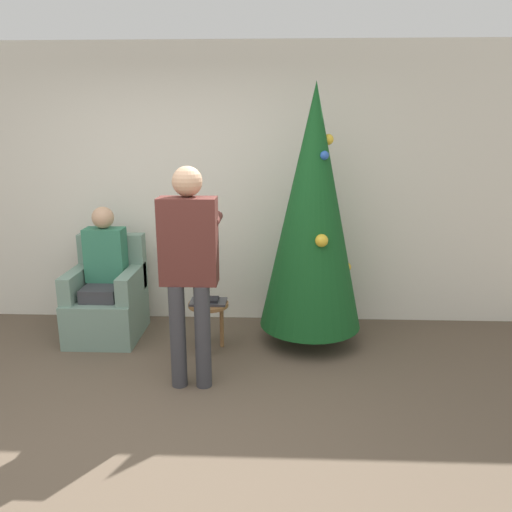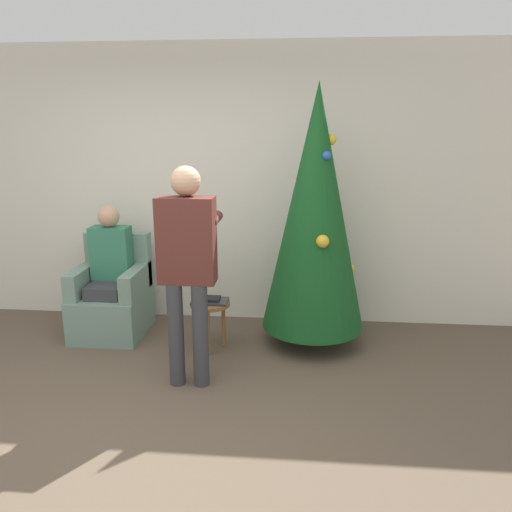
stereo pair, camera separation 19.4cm
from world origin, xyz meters
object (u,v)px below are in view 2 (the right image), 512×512
christmas_tree (316,210)px  person_standing (187,258)px  armchair (113,299)px  person_seated (109,266)px  side_stool (210,311)px

christmas_tree → person_standing: 1.26m
armchair → person_seated: size_ratio=0.76×
person_standing → side_stool: size_ratio=3.80×
armchair → person_seated: 0.33m
person_seated → side_stool: (1.00, -0.27, -0.31)m
person_seated → side_stool: 1.08m
person_seated → person_standing: bearing=-42.2°
armchair → side_stool: armchair is taller
christmas_tree → person_seated: bearing=178.0°
christmas_tree → armchair: 2.11m
christmas_tree → side_stool: (-0.90, -0.20, -0.88)m
person_seated → person_standing: size_ratio=0.74×
person_standing → side_stool: person_standing is taller
side_stool → armchair: bearing=163.5°
armchair → person_standing: size_ratio=0.56×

